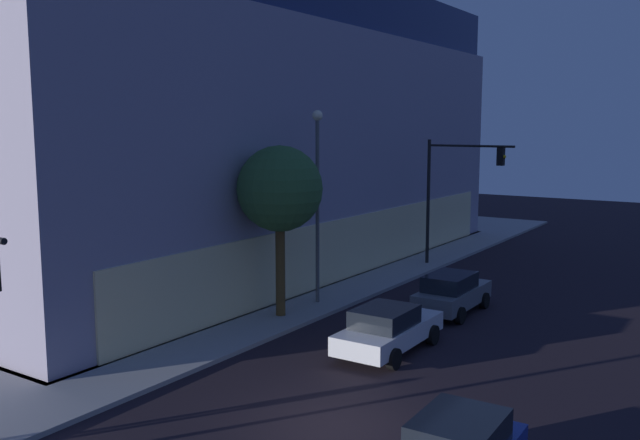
{
  "coord_description": "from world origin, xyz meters",
  "views": [
    {
      "loc": [
        -13.69,
        -8.7,
        7.48
      ],
      "look_at": [
        7.32,
        5.25,
        4.02
      ],
      "focal_mm": 38.1,
      "sensor_mm": 36.0,
      "label": 1
    }
  ],
  "objects_px": {
    "modern_building": "(143,128)",
    "car_grey": "(452,293)",
    "traffic_light_far_corner": "(453,181)",
    "sidewalk_tree": "(280,190)",
    "street_lamp_sidewalk": "(317,183)",
    "car_white": "(388,329)"
  },
  "relations": [
    {
      "from": "modern_building",
      "to": "car_grey",
      "type": "xyz_separation_m",
      "value": [
        -3.3,
        -21.39,
        -6.55
      ]
    },
    {
      "from": "traffic_light_far_corner",
      "to": "sidewalk_tree",
      "type": "height_order",
      "value": "traffic_light_far_corner"
    },
    {
      "from": "street_lamp_sidewalk",
      "to": "car_white",
      "type": "relative_size",
      "value": 1.68
    },
    {
      "from": "traffic_light_far_corner",
      "to": "car_white",
      "type": "relative_size",
      "value": 1.4
    },
    {
      "from": "car_grey",
      "to": "car_white",
      "type": "bearing_deg",
      "value": -178.74
    },
    {
      "from": "car_white",
      "to": "car_grey",
      "type": "height_order",
      "value": "car_grey"
    },
    {
      "from": "modern_building",
      "to": "sidewalk_tree",
      "type": "xyz_separation_m",
      "value": [
        -7.78,
        -16.12,
        -2.3
      ]
    },
    {
      "from": "car_white",
      "to": "modern_building",
      "type": "bearing_deg",
      "value": 67.31
    },
    {
      "from": "traffic_light_far_corner",
      "to": "street_lamp_sidewalk",
      "type": "bearing_deg",
      "value": 170.09
    },
    {
      "from": "street_lamp_sidewalk",
      "to": "car_grey",
      "type": "xyz_separation_m",
      "value": [
        1.98,
        -5.21,
        -4.33
      ]
    },
    {
      "from": "traffic_light_far_corner",
      "to": "sidewalk_tree",
      "type": "distance_m",
      "value": 12.79
    },
    {
      "from": "traffic_light_far_corner",
      "to": "sidewalk_tree",
      "type": "bearing_deg",
      "value": 171.73
    },
    {
      "from": "sidewalk_tree",
      "to": "car_white",
      "type": "xyz_separation_m",
      "value": [
        -1.22,
        -5.4,
        -4.29
      ]
    },
    {
      "from": "street_lamp_sidewalk",
      "to": "sidewalk_tree",
      "type": "distance_m",
      "value": 2.51
    },
    {
      "from": "modern_building",
      "to": "street_lamp_sidewalk",
      "type": "height_order",
      "value": "modern_building"
    },
    {
      "from": "street_lamp_sidewalk",
      "to": "car_white",
      "type": "height_order",
      "value": "street_lamp_sidewalk"
    },
    {
      "from": "modern_building",
      "to": "traffic_light_far_corner",
      "type": "xyz_separation_m",
      "value": [
        4.87,
        -17.96,
        -2.72
      ]
    },
    {
      "from": "traffic_light_far_corner",
      "to": "street_lamp_sidewalk",
      "type": "height_order",
      "value": "street_lamp_sidewalk"
    },
    {
      "from": "street_lamp_sidewalk",
      "to": "car_grey",
      "type": "distance_m",
      "value": 7.05
    },
    {
      "from": "car_white",
      "to": "car_grey",
      "type": "bearing_deg",
      "value": 1.26
    },
    {
      "from": "modern_building",
      "to": "sidewalk_tree",
      "type": "bearing_deg",
      "value": -115.76
    },
    {
      "from": "car_grey",
      "to": "sidewalk_tree",
      "type": "bearing_deg",
      "value": 130.38
    }
  ]
}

